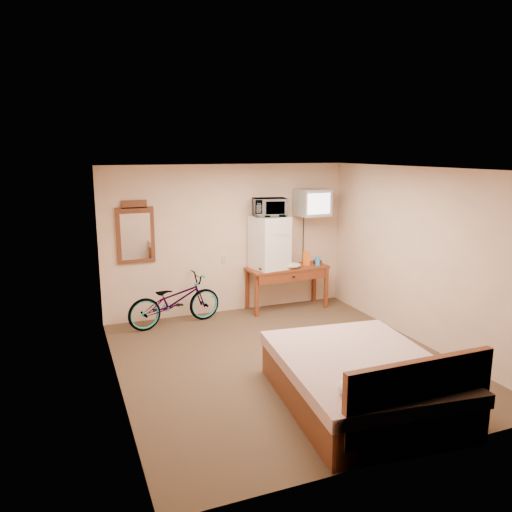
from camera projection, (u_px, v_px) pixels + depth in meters
name	position (u px, v px, depth m)	size (l,w,h in m)	color
room	(286.00, 269.00, 6.30)	(4.60, 4.64, 2.50)	#473623
desk	(288.00, 274.00, 8.60)	(1.43, 0.60, 0.75)	brown
mini_fridge	(270.00, 242.00, 8.41)	(0.64, 0.62, 0.89)	white
microwave	(270.00, 207.00, 8.29)	(0.55, 0.37, 0.30)	white
snack_bag	(306.00, 259.00, 8.70)	(0.12, 0.07, 0.24)	orange
blue_cup	(318.00, 261.00, 8.70)	(0.09, 0.09, 0.16)	#4599EC
cloth_cream	(292.00, 265.00, 8.50)	(0.32, 0.24, 0.10)	beige
cloth_dark_a	(266.00, 268.00, 8.30)	(0.25, 0.19, 0.09)	black
cloth_dark_b	(317.00, 261.00, 8.84)	(0.17, 0.14, 0.08)	black
crt_television	(313.00, 203.00, 8.53)	(0.55, 0.61, 0.46)	black
wall_mirror	(136.00, 233.00, 7.78)	(0.58, 0.04, 0.99)	brown
bicycle	(175.00, 300.00, 7.86)	(0.53, 1.53, 0.80)	black
bed	(363.00, 381.00, 5.36)	(1.84, 2.31, 0.90)	brown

